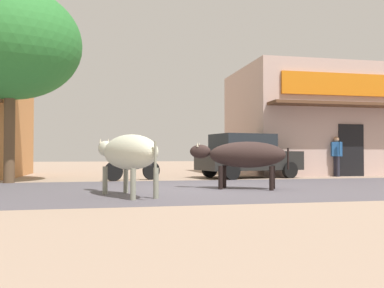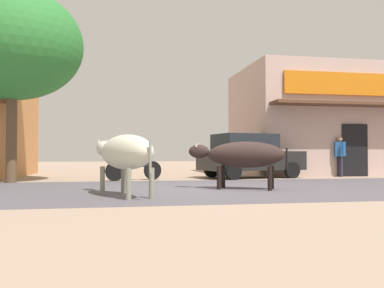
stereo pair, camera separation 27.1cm
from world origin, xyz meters
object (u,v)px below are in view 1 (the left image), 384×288
object	(u,v)px
roadside_tree	(10,44)
parked_hatchback_car	(247,155)
cow_near_brown	(128,153)
parked_motorcycle	(134,166)
pedestrian_by_shop	(336,153)
cow_far_dark	(244,155)

from	to	relation	value
roadside_tree	parked_hatchback_car	xyz separation A→B (m)	(8.16, 1.17, -3.49)
roadside_tree	parked_hatchback_car	bearing A→B (deg)	8.19
roadside_tree	cow_near_brown	bearing A→B (deg)	-54.99
cow_near_brown	parked_hatchback_car	bearing A→B (deg)	51.50
roadside_tree	parked_motorcycle	world-z (taller)	roadside_tree
roadside_tree	cow_near_brown	distance (m)	6.81
parked_motorcycle	pedestrian_by_shop	xyz separation A→B (m)	(8.07, 0.81, 0.45)
cow_far_dark	pedestrian_by_shop	size ratio (longest dim) A/B	1.54
cow_far_dark	cow_near_brown	bearing A→B (deg)	-158.33
roadside_tree	parked_motorcycle	distance (m)	5.48
cow_near_brown	roadside_tree	bearing A→B (deg)	125.01
cow_near_brown	cow_far_dark	bearing A→B (deg)	21.67
parked_hatchback_car	cow_far_dark	xyz separation A→B (m)	(-1.76, -4.80, 0.03)
parked_hatchback_car	pedestrian_by_shop	xyz separation A→B (m)	(3.77, 0.09, 0.09)
parked_hatchback_car	cow_near_brown	world-z (taller)	parked_hatchback_car
parked_hatchback_car	cow_near_brown	size ratio (longest dim) A/B	1.49
cow_far_dark	parked_hatchback_car	bearing A→B (deg)	69.92
parked_hatchback_car	parked_motorcycle	bearing A→B (deg)	-170.51
parked_motorcycle	cow_far_dark	world-z (taller)	cow_far_dark
roadside_tree	cow_far_dark	world-z (taller)	roadside_tree
roadside_tree	pedestrian_by_shop	xyz separation A→B (m)	(11.93, 1.26, -3.40)
parked_hatchback_car	parked_motorcycle	xyz separation A→B (m)	(-4.29, -0.72, -0.36)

